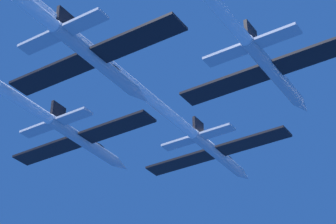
# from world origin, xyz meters

# --- Properties ---
(jet_lead) EXTENTS (15.91, 51.94, 2.63)m
(jet_lead) POSITION_xyz_m (-0.66, -14.27, 0.38)
(jet_lead) COLOR #B2BAC6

